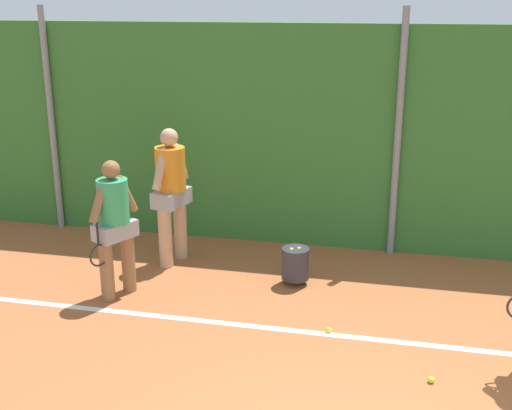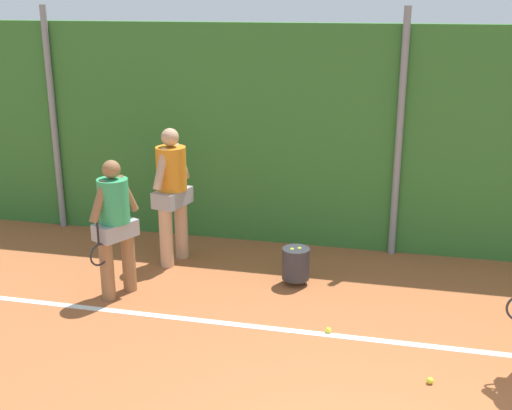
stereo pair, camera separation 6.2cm
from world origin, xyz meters
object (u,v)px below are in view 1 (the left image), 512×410
(player_backcourt_far, at_px, (171,189))
(ball_hopper, at_px, (295,263))
(player_midcourt, at_px, (114,222))
(tennis_ball_0, at_px, (329,330))
(tennis_ball_2, at_px, (431,380))

(player_backcourt_far, relative_size, ball_hopper, 3.76)
(player_midcourt, distance_m, tennis_ball_0, 2.90)
(tennis_ball_2, bearing_deg, player_midcourt, 162.90)
(ball_hopper, distance_m, tennis_ball_0, 1.36)
(player_backcourt_far, height_order, ball_hopper, player_backcourt_far)
(ball_hopper, xyz_separation_m, tennis_ball_0, (0.58, -1.21, -0.26))
(player_backcourt_far, bearing_deg, tennis_ball_2, 70.38)
(player_midcourt, xyz_separation_m, tennis_ball_0, (2.71, -0.39, -0.95))
(tennis_ball_2, bearing_deg, ball_hopper, 130.14)
(player_midcourt, bearing_deg, tennis_ball_0, 108.35)
(ball_hopper, bearing_deg, player_midcourt, -158.99)
(ball_hopper, height_order, tennis_ball_2, ball_hopper)
(player_backcourt_far, height_order, tennis_ball_2, player_backcourt_far)
(ball_hopper, height_order, tennis_ball_0, ball_hopper)
(tennis_ball_0, distance_m, tennis_ball_2, 1.34)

